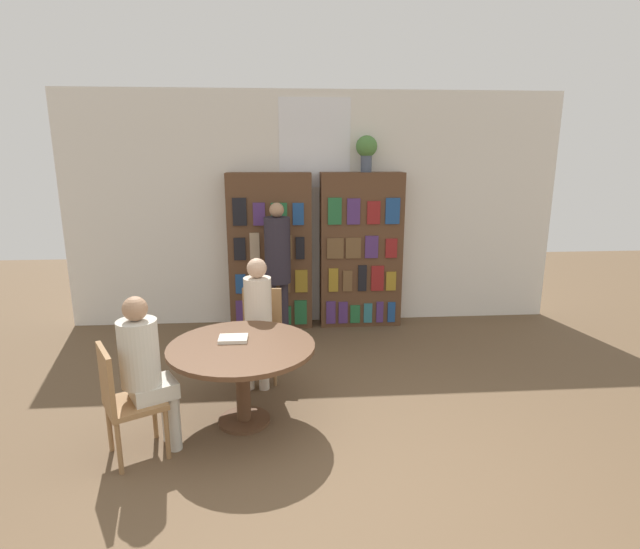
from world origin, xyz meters
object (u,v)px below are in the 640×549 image
Objects in this scene: chair_near_camera at (123,397)px; chair_left_side at (261,328)px; reading_table at (242,358)px; flower_vase at (366,149)px; seated_reader_right at (146,365)px; bookshelf_right at (361,250)px; seated_reader_left at (257,313)px; bookshelf_left at (270,252)px; librarian_standing at (278,257)px.

chair_left_side is (0.95, 1.39, 0.00)m from chair_near_camera.
chair_left_side is at bearing 82.72° from reading_table.
reading_table is at bearing -120.06° from flower_vase.
seated_reader_right is (-0.79, -1.31, 0.21)m from chair_left_side.
bookshelf_right is at bearing 115.29° from seated_reader_right.
bookshelf_right is at bearing -119.79° from seated_reader_left.
chair_near_camera reaches higher than reading_table.
chair_left_side is at bearing -92.81° from bookshelf_left.
bookshelf_right reaches higher than seated_reader_left.
bookshelf_right is 3.67m from chair_near_camera.
flower_vase is at bearing -120.75° from seated_reader_left.
flower_vase is 0.36× the size of seated_reader_left.
seated_reader_right is at bearing -112.72° from librarian_standing.
chair_near_camera is 0.28m from seated_reader_right.
bookshelf_right reaches higher than reading_table.
seated_reader_right is at bearing 66.00° from chair_left_side.
flower_vase is 0.50× the size of chair_near_camera.
bookshelf_left is 2.48m from reading_table.
seated_reader_left reaches higher than chair_near_camera.
chair_near_camera is (-1.02, -2.90, -0.49)m from bookshelf_left.
chair_near_camera is 1.69m from chair_left_side.
chair_left_side is 1.14m from librarian_standing.
reading_table is 1.35× the size of chair_near_camera.
chair_left_side is at bearing 117.00° from chair_near_camera.
bookshelf_right is 2.01m from chair_left_side.
librarian_standing is at bearing -155.75° from flower_vase.
seated_reader_right is (-0.87, -2.81, -0.28)m from bookshelf_left.
librarian_standing is at bearing 81.42° from reading_table.
flower_vase is at bearing 113.54° from chair_near_camera.
librarian_standing is (1.12, 2.39, 0.52)m from chair_near_camera.
seated_reader_right is at bearing -151.28° from reading_table.
bookshelf_left is 1.64× the size of reading_table.
librarian_standing is at bearing -92.13° from seated_reader_left.
seated_reader_left is 0.75× the size of librarian_standing.
bookshelf_left is 2.96m from seated_reader_right.
reading_table is at bearing -94.53° from bookshelf_left.
flower_vase is at bearing 114.70° from seated_reader_right.
seated_reader_right is at bearing -107.16° from bookshelf_left.
chair_near_camera is (-2.24, -2.90, -1.77)m from flower_vase.
flower_vase is 1.75m from librarian_standing.
reading_table is 2.01m from librarian_standing.
bookshelf_right is 4.46× the size of flower_vase.
reading_table is at bearing 90.00° from chair_near_camera.
chair_near_camera is 0.54× the size of librarian_standing.
seated_reader_right is 0.74× the size of librarian_standing.
seated_reader_right is at bearing 90.00° from chair_near_camera.
seated_reader_left is at bearing -127.07° from bookshelf_right.
bookshelf_left is 1.77m from flower_vase.
reading_table is (-0.19, -2.44, -0.41)m from bookshelf_left.
librarian_standing is at bearing 128.56° from seated_reader_right.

